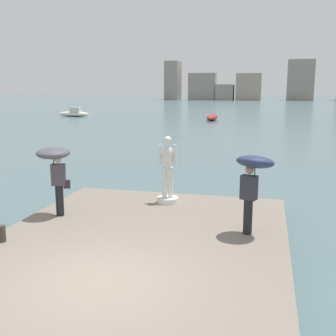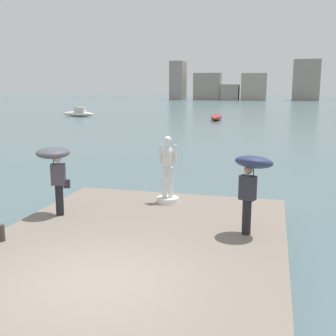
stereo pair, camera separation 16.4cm
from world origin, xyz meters
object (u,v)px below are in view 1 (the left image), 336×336
(boat_far, at_px, (74,113))
(boat_near, at_px, (212,117))
(mooring_bollard, at_px, (2,234))
(onlooker_left, at_px, (55,162))
(onlooker_right, at_px, (253,173))
(statue_white_figure, at_px, (168,177))

(boat_far, bearing_deg, boat_near, -7.45)
(mooring_bollard, bearing_deg, onlooker_left, 83.83)
(onlooker_right, distance_m, boat_near, 42.52)
(statue_white_figure, distance_m, onlooker_left, 3.48)
(mooring_bollard, bearing_deg, boat_far, 114.41)
(onlooker_left, height_order, onlooker_right, onlooker_right)
(boat_near, xyz_separation_m, boat_far, (-20.19, 2.64, 0.09))
(statue_white_figure, bearing_deg, boat_far, 119.68)
(statue_white_figure, relative_size, onlooker_left, 1.08)
(statue_white_figure, bearing_deg, onlooker_right, -40.84)
(onlooker_right, relative_size, boat_near, 0.54)
(statue_white_figure, xyz_separation_m, onlooker_right, (2.69, -2.33, 0.72))
(statue_white_figure, height_order, boat_near, statue_white_figure)
(mooring_bollard, xyz_separation_m, boat_near, (-0.93, 43.89, -0.21))
(statue_white_figure, relative_size, mooring_bollard, 5.36)
(onlooker_right, relative_size, mooring_bollard, 5.21)
(statue_white_figure, distance_m, onlooker_right, 3.63)
(onlooker_left, relative_size, boat_far, 0.37)
(onlooker_right, bearing_deg, boat_near, 98.94)
(statue_white_figure, distance_m, mooring_bollard, 5.22)
(statue_white_figure, xyz_separation_m, mooring_bollard, (-2.98, -4.24, -0.63))
(boat_near, distance_m, boat_far, 20.36)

